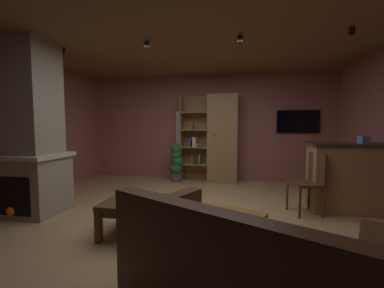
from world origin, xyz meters
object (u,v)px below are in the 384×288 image
(leather_couch, at_px, (240,271))
(table_book_0, at_px, (133,199))
(coffee_table, at_px, (134,206))
(table_book_2, at_px, (130,197))
(bookshelf_cabinet, at_px, (219,139))
(kitchen_bar_counter, at_px, (356,177))
(table_book_1, at_px, (127,198))
(wall_mounted_tv, at_px, (298,122))
(potted_floor_plant, at_px, (177,162))
(dining_chair, at_px, (310,179))
(stone_fireplace, at_px, (29,137))
(tissue_box, at_px, (364,140))

(leather_couch, xyz_separation_m, table_book_0, (-1.28, 1.05, 0.14))
(coffee_table, height_order, table_book_2, table_book_2)
(bookshelf_cabinet, relative_size, table_book_0, 17.86)
(kitchen_bar_counter, distance_m, leather_couch, 3.00)
(table_book_1, relative_size, wall_mounted_tv, 0.13)
(kitchen_bar_counter, bearing_deg, table_book_2, -155.26)
(leather_couch, bearing_deg, table_book_1, 143.14)
(table_book_1, height_order, table_book_2, table_book_2)
(coffee_table, distance_m, wall_mounted_tv, 4.28)
(leather_couch, relative_size, potted_floor_plant, 2.08)
(table_book_2, xyz_separation_m, wall_mounted_tv, (2.64, 3.27, 0.96))
(table_book_1, distance_m, table_book_2, 0.07)
(dining_chair, distance_m, potted_floor_plant, 3.02)
(kitchen_bar_counter, bearing_deg, coffee_table, -156.41)
(bookshelf_cabinet, relative_size, wall_mounted_tv, 2.21)
(leather_couch, relative_size, table_book_1, 15.31)
(table_book_1, xyz_separation_m, table_book_2, (0.06, -0.03, 0.02))
(bookshelf_cabinet, height_order, potted_floor_plant, bookshelf_cabinet)
(table_book_0, relative_size, table_book_2, 0.91)
(wall_mounted_tv, bearing_deg, dining_chair, -98.07)
(stone_fireplace, distance_m, wall_mounted_tv, 5.29)
(stone_fireplace, bearing_deg, kitchen_bar_counter, 10.70)
(coffee_table, xyz_separation_m, wall_mounted_tv, (2.63, 3.19, 1.09))
(table_book_0, distance_m, dining_chair, 2.61)
(leather_couch, bearing_deg, wall_mounted_tv, 72.02)
(tissue_box, bearing_deg, table_book_2, -156.78)
(bookshelf_cabinet, xyz_separation_m, wall_mounted_tv, (1.81, 0.21, 0.41))
(leather_couch, height_order, table_book_0, leather_couch)
(leather_couch, relative_size, wall_mounted_tv, 2.06)
(stone_fireplace, height_order, tissue_box, stone_fireplace)
(stone_fireplace, relative_size, table_book_2, 20.41)
(dining_chair, height_order, potted_floor_plant, potted_floor_plant)
(kitchen_bar_counter, relative_size, table_book_2, 10.97)
(coffee_table, distance_m, potted_floor_plant, 2.84)
(bookshelf_cabinet, distance_m, coffee_table, 3.17)
(coffee_table, xyz_separation_m, table_book_0, (-0.02, 0.01, 0.09))
(stone_fireplace, distance_m, table_book_0, 2.02)
(dining_chair, bearing_deg, kitchen_bar_counter, 16.44)
(tissue_box, bearing_deg, table_book_0, -158.19)
(kitchen_bar_counter, xyz_separation_m, potted_floor_plant, (-3.22, 1.49, -0.07))
(leather_couch, height_order, potted_floor_plant, potted_floor_plant)
(leather_couch, relative_size, table_book_0, 16.63)
(stone_fireplace, relative_size, kitchen_bar_counter, 1.86)
(table_book_0, height_order, table_book_1, table_book_1)
(coffee_table, xyz_separation_m, table_book_1, (-0.07, -0.05, 0.11))
(tissue_box, xyz_separation_m, dining_chair, (-0.76, -0.13, -0.59))
(table_book_0, bearing_deg, bookshelf_cabinet, 74.10)
(tissue_box, distance_m, potted_floor_plant, 3.68)
(stone_fireplace, bearing_deg, bookshelf_cabinet, 43.81)
(potted_floor_plant, relative_size, wall_mounted_tv, 0.99)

